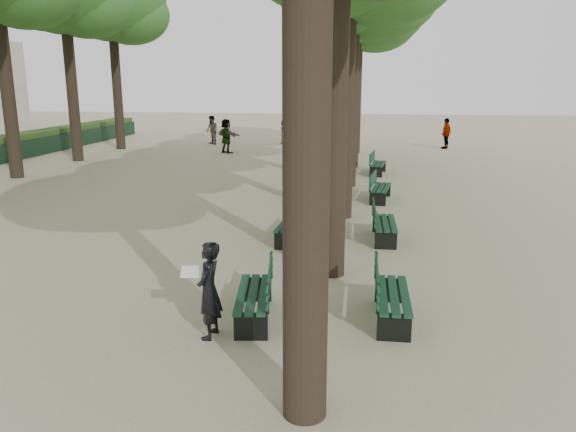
# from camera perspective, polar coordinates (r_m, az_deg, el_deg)

# --- Properties ---
(ground) EXTENTS (120.00, 120.00, 0.00)m
(ground) POSITION_cam_1_polar(r_m,az_deg,el_deg) (9.07, -6.54, -11.74)
(ground) COLOR tan
(ground) RESTS_ON ground
(tree_central_5) EXTENTS (6.00, 6.00, 9.95)m
(tree_central_5) POSITION_cam_1_polar(r_m,az_deg,el_deg) (31.16, 7.23, 20.48)
(tree_central_5) COLOR #33261C
(tree_central_5) RESTS_ON ground
(tree_far_5) EXTENTS (6.00, 6.00, 10.45)m
(tree_far_5) POSITION_cam_1_polar(r_m,az_deg,el_deg) (34.26, -17.55, 20.19)
(tree_far_5) COLOR #33261C
(tree_far_5) RESTS_ON ground
(bench_left_0) EXTENTS (0.81, 1.86, 0.92)m
(bench_left_0) POSITION_cam_1_polar(r_m,az_deg,el_deg) (9.41, -3.49, -8.90)
(bench_left_0) COLOR black
(bench_left_0) RESTS_ON ground
(bench_left_1) EXTENTS (0.69, 1.84, 0.92)m
(bench_left_1) POSITION_cam_1_polar(r_m,az_deg,el_deg) (13.83, 0.37, -1.47)
(bench_left_1) COLOR black
(bench_left_1) RESTS_ON ground
(bench_left_2) EXTENTS (0.75, 1.85, 0.92)m
(bench_left_2) POSITION_cam_1_polar(r_m,az_deg,el_deg) (18.92, 2.49, 2.64)
(bench_left_2) COLOR black
(bench_left_2) RESTS_ON ground
(bench_left_3) EXTENTS (0.59, 1.81, 0.92)m
(bench_left_3) POSITION_cam_1_polar(r_m,az_deg,el_deg) (23.98, 3.69, 4.96)
(bench_left_3) COLOR black
(bench_left_3) RESTS_ON ground
(bench_right_0) EXTENTS (0.58, 1.80, 0.92)m
(bench_right_0) POSITION_cam_1_polar(r_m,az_deg,el_deg) (9.51, 10.53, -8.86)
(bench_right_0) COLOR black
(bench_right_0) RESTS_ON ground
(bench_right_1) EXTENTS (0.61, 1.81, 0.92)m
(bench_right_1) POSITION_cam_1_polar(r_m,az_deg,el_deg) (14.09, 9.76, -1.38)
(bench_right_1) COLOR black
(bench_right_1) RESTS_ON ground
(bench_right_2) EXTENTS (0.80, 1.86, 0.92)m
(bench_right_2) POSITION_cam_1_polar(r_m,az_deg,el_deg) (18.72, 9.38, 2.35)
(bench_right_2) COLOR black
(bench_right_2) RESTS_ON ground
(bench_right_3) EXTENTS (0.78, 1.85, 0.92)m
(bench_right_3) POSITION_cam_1_polar(r_m,az_deg,el_deg) (24.09, 9.12, 4.85)
(bench_right_3) COLOR black
(bench_right_3) RESTS_ON ground
(man_with_map) EXTENTS (0.61, 0.63, 1.53)m
(man_with_map) POSITION_cam_1_polar(r_m,az_deg,el_deg) (8.68, -8.04, -7.48)
(man_with_map) COLOR black
(man_with_map) RESTS_ON ground
(pedestrian_a) EXTENTS (0.83, 0.88, 1.77)m
(pedestrian_a) POSITION_cam_1_polar(r_m,az_deg,el_deg) (35.36, -7.73, 8.65)
(pedestrian_a) COLOR #262628
(pedestrian_a) RESTS_ON ground
(pedestrian_e) EXTENTS (1.59, 1.33, 1.85)m
(pedestrian_e) POSITION_cam_1_polar(r_m,az_deg,el_deg) (31.03, -6.28, 8.09)
(pedestrian_e) COLOR #262628
(pedestrian_e) RESTS_ON ground
(pedestrian_c) EXTENTS (0.85, 1.06, 1.76)m
(pedestrian_c) POSITION_cam_1_polar(r_m,az_deg,el_deg) (34.03, 15.78, 8.07)
(pedestrian_c) COLOR #262628
(pedestrian_c) RESTS_ON ground
(pedestrian_d) EXTENTS (0.57, 0.83, 1.57)m
(pedestrian_d) POSITION_cam_1_polar(r_m,az_deg,el_deg) (35.42, -0.36, 8.62)
(pedestrian_d) COLOR #262628
(pedestrian_d) RESTS_ON ground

